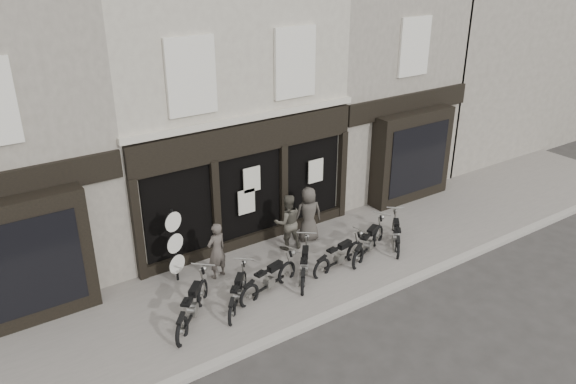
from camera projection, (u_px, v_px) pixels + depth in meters
ground_plane at (308, 291)px, 14.95m from camera, size 90.00×90.00×0.00m
pavement at (289, 274)px, 15.60m from camera, size 30.00×4.20×0.12m
kerb at (337, 312)px, 13.97m from camera, size 30.00×0.25×0.13m
central_building at (199, 95)px, 17.79m from camera, size 7.30×6.22×8.34m
neighbour_right at (354, 73)px, 21.02m from camera, size 5.60×6.73×8.34m
filler_right at (491, 49)px, 25.26m from camera, size 11.00×6.00×8.20m
motorcycle_0 at (193, 308)px, 13.50m from camera, size 1.75×1.84×1.09m
motorcycle_1 at (238, 295)px, 14.12m from camera, size 1.47×1.62×0.94m
motorcycle_2 at (269, 281)px, 14.64m from camera, size 2.06×0.84×1.01m
motorcycle_3 at (305, 267)px, 15.31m from camera, size 1.50×1.74×0.99m
motorcycle_4 at (339, 258)px, 15.76m from camera, size 2.02×0.64×0.97m
motorcycle_5 at (369, 244)px, 16.40m from camera, size 2.03×1.23×1.05m
motorcycle_6 at (396, 236)px, 16.95m from camera, size 1.45×1.64×0.95m
man_left at (217, 251)px, 15.05m from camera, size 0.66×0.50×1.61m
man_centre at (288, 222)px, 16.49m from camera, size 0.97×0.85×1.71m
man_right at (308, 214)px, 16.94m from camera, size 0.96×0.76×1.73m
advert_sign_post at (175, 249)px, 14.80m from camera, size 0.53×0.35×2.25m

